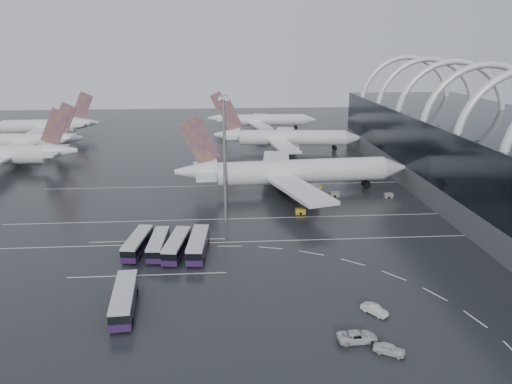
{
  "coord_description": "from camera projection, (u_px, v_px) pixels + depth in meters",
  "views": [
    {
      "loc": [
        -10.64,
        -97.34,
        39.85
      ],
      "look_at": [
        -2.78,
        10.09,
        7.0
      ],
      "focal_mm": 35.0,
      "sensor_mm": 36.0,
      "label": 1
    }
  ],
  "objects": [
    {
      "name": "lane_marking_far",
      "position": [
        258.0,
        185.0,
        143.38
      ],
      "size": [
        120.0,
        0.25,
        0.01
      ],
      "primitive_type": "cube",
      "color": "silver",
      "rests_on": "ground"
    },
    {
      "name": "van_curve_b",
      "position": [
        389.0,
        349.0,
        65.97
      ],
      "size": [
        4.48,
        3.44,
        1.42
      ],
      "primitive_type": "imported",
      "rotation": [
        0.0,
        0.0,
        1.08
      ],
      "color": "silver",
      "rests_on": "ground"
    },
    {
      "name": "floodlight_mast",
      "position": [
        224.0,
        145.0,
        108.97
      ],
      "size": [
        2.19,
        2.19,
        28.54
      ],
      "color": "gray",
      "rests_on": "ground"
    },
    {
      "name": "bus_bay_line_north",
      "position": [
        158.0,
        240.0,
        103.55
      ],
      "size": [
        28.0,
        0.25,
        0.01
      ],
      "primitive_type": "cube",
      "color": "silver",
      "rests_on": "ground"
    },
    {
      "name": "bus_row_near_d",
      "position": [
        198.0,
        244.0,
        96.83
      ],
      "size": [
        4.16,
        14.03,
        3.41
      ],
      "rotation": [
        0.0,
        0.0,
        1.5
      ],
      "color": "#2D1440",
      "rests_on": "ground"
    },
    {
      "name": "gse_cart_belly_d",
      "position": [
        388.0,
        195.0,
        131.58
      ],
      "size": [
        2.22,
        1.31,
        1.21
      ],
      "primitive_type": "cube",
      "color": "slate",
      "rests_on": "ground"
    },
    {
      "name": "gse_cart_belly_c",
      "position": [
        300.0,
        211.0,
        119.36
      ],
      "size": [
        2.38,
        1.41,
        1.3
      ],
      "primitive_type": "cube",
      "color": "gold",
      "rests_on": "ground"
    },
    {
      "name": "van_curve_a",
      "position": [
        357.0,
        337.0,
        68.61
      ],
      "size": [
        5.67,
        2.8,
        1.55
      ],
      "primitive_type": "imported",
      "rotation": [
        0.0,
        0.0,
        1.61
      ],
      "color": "silver",
      "rests_on": "ground"
    },
    {
      "name": "bus_row_far_a",
      "position": [
        124.0,
        299.0,
        76.42
      ],
      "size": [
        4.21,
        14.11,
        3.43
      ],
      "rotation": [
        0.0,
        0.0,
        1.65
      ],
      "color": "#2D1440",
      "rests_on": "ground"
    },
    {
      "name": "gse_cart_belly_e",
      "position": [
        318.0,
        186.0,
        139.81
      ],
      "size": [
        2.13,
        1.26,
        1.16
      ],
      "primitive_type": "cube",
      "color": "gold",
      "rests_on": "ground"
    },
    {
      "name": "lane_marking_near",
      "position": [
        274.0,
        241.0,
        103.32
      ],
      "size": [
        120.0,
        0.25,
        0.01
      ],
      "primitive_type": "cube",
      "color": "silver",
      "rests_on": "ground"
    },
    {
      "name": "lane_marking_mid",
      "position": [
        267.0,
        218.0,
        116.67
      ],
      "size": [
        120.0,
        0.25,
        0.01
      ],
      "primitive_type": "cube",
      "color": "silver",
      "rests_on": "ground"
    },
    {
      "name": "van_curve_c",
      "position": [
        374.0,
        310.0,
        75.64
      ],
      "size": [
        3.82,
        4.29,
        1.41
      ],
      "primitive_type": "imported",
      "rotation": [
        0.0,
        0.0,
        0.67
      ],
      "color": "silver",
      "rests_on": "ground"
    },
    {
      "name": "ground",
      "position": [
        273.0,
        237.0,
        105.23
      ],
      "size": [
        420.0,
        420.0,
        0.0
      ],
      "primitive_type": "plane",
      "color": "black",
      "rests_on": "ground"
    },
    {
      "name": "bus_row_near_a",
      "position": [
        138.0,
        243.0,
        97.75
      ],
      "size": [
        4.58,
        13.2,
        3.18
      ],
      "rotation": [
        0.0,
        0.0,
        1.44
      ],
      "color": "#2D1440",
      "rests_on": "ground"
    },
    {
      "name": "bus_bay_line_south",
      "position": [
        147.0,
        275.0,
        88.29
      ],
      "size": [
        28.0,
        0.25,
        0.01
      ],
      "primitive_type": "cube",
      "color": "silver",
      "rests_on": "ground"
    },
    {
      "name": "terminal",
      "position": [
        508.0,
        161.0,
        125.28
      ],
      "size": [
        42.0,
        160.0,
        34.9
      ],
      "color": "#595B5E",
      "rests_on": "ground"
    },
    {
      "name": "airliner_gate_b",
      "position": [
        285.0,
        138.0,
        186.5
      ],
      "size": [
        55.12,
        49.34,
        19.13
      ],
      "rotation": [
        0.0,
        0.0,
        -0.1
      ],
      "color": "white",
      "rests_on": "ground"
    },
    {
      "name": "jet_remote_west",
      "position": [
        7.0,
        155.0,
        157.8
      ],
      "size": [
        45.51,
        36.58,
        19.94
      ],
      "rotation": [
        0.0,
        0.0,
        3.14
      ],
      "color": "white",
      "rests_on": "ground"
    },
    {
      "name": "bus_row_near_c",
      "position": [
        177.0,
        245.0,
        96.65
      ],
      "size": [
        4.89,
        13.54,
        3.26
      ],
      "rotation": [
        0.0,
        0.0,
        1.42
      ],
      "color": "#2D1440",
      "rests_on": "ground"
    },
    {
      "name": "jet_remote_far",
      "position": [
        47.0,
        126.0,
        210.68
      ],
      "size": [
        44.67,
        35.97,
        19.48
      ],
      "rotation": [
        0.0,
        0.0,
        3.2
      ],
      "color": "white",
      "rests_on": "ground"
    },
    {
      "name": "jet_remote_mid",
      "position": [
        25.0,
        141.0,
        180.04
      ],
      "size": [
        43.56,
        35.05,
        19.02
      ],
      "rotation": [
        0.0,
        0.0,
        3.1
      ],
      "color": "white",
      "rests_on": "ground"
    },
    {
      "name": "gse_cart_belly_b",
      "position": [
        335.0,
        194.0,
        132.41
      ],
      "size": [
        2.4,
        1.42,
        1.31
      ],
      "primitive_type": "cube",
      "color": "slate",
      "rests_on": "ground"
    },
    {
      "name": "airliner_main",
      "position": [
        290.0,
        172.0,
        135.48
      ],
      "size": [
        64.36,
        56.26,
        21.78
      ],
      "rotation": [
        0.0,
        0.0,
        0.08
      ],
      "color": "white",
      "rests_on": "ground"
    },
    {
      "name": "airliner_gate_c",
      "position": [
        260.0,
        120.0,
        229.98
      ],
      "size": [
        49.76,
        46.03,
        17.77
      ],
      "rotation": [
        0.0,
        0.0,
        -0.03
      ],
      "color": "white",
      "rests_on": "ground"
    },
    {
      "name": "bus_row_near_b",
      "position": [
        158.0,
        244.0,
        97.4
      ],
      "size": [
        3.39,
        12.66,
        3.09
      ],
      "rotation": [
        0.0,
        0.0,
        1.53
      ],
      "color": "#2D1440",
      "rests_on": "ground"
    }
  ]
}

